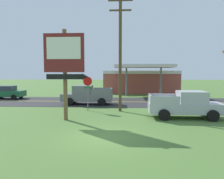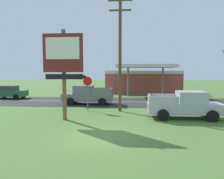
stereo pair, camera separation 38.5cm
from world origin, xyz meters
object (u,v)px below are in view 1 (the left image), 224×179
at_px(stop_sign, 88,87).
at_px(pickup_silver_parked_on_lawn, 186,105).
at_px(utility_pole, 120,50).
at_px(car_green_near_lane, 7,92).
at_px(motel_sign, 65,61).
at_px(gas_station, 140,81).
at_px(pickup_grey_on_road, 87,95).

height_order(stop_sign, pickup_silver_parked_on_lawn, stop_sign).
bearing_deg(utility_pole, car_green_near_lane, 151.77).
distance_m(motel_sign, gas_station, 22.41).
bearing_deg(motel_sign, utility_pole, 45.38).
relative_size(utility_pole, gas_station, 0.81).
xyz_separation_m(gas_station, pickup_silver_parked_on_lawn, (1.79, -20.02, -0.98)).
xyz_separation_m(utility_pole, car_green_near_lane, (-14.43, 7.75, -4.36)).
distance_m(stop_sign, gas_station, 18.39).
xyz_separation_m(motel_sign, car_green_near_lane, (-10.78, 11.44, -3.26)).
relative_size(stop_sign, gas_station, 0.25).
bearing_deg(car_green_near_lane, utility_pole, -28.23).
bearing_deg(motel_sign, gas_station, 72.60).
height_order(motel_sign, stop_sign, motel_sign).
bearing_deg(gas_station, pickup_silver_parked_on_lawn, -84.90).
height_order(pickup_silver_parked_on_lawn, pickup_grey_on_road, same).
bearing_deg(motel_sign, stop_sign, 77.65).
distance_m(stop_sign, car_green_near_lane, 13.94).
height_order(motel_sign, pickup_grey_on_road, motel_sign).
relative_size(stop_sign, pickup_silver_parked_on_lawn, 0.56).
relative_size(motel_sign, utility_pole, 0.64).
distance_m(utility_pole, car_green_near_lane, 16.94).
bearing_deg(pickup_silver_parked_on_lawn, motel_sign, -171.52).
height_order(utility_pole, pickup_silver_parked_on_lawn, utility_pole).
bearing_deg(gas_station, stop_sign, -108.48).
height_order(gas_station, pickup_grey_on_road, gas_station).
distance_m(utility_pole, pickup_grey_on_road, 6.67).
distance_m(gas_station, pickup_silver_parked_on_lawn, 20.12).
distance_m(pickup_silver_parked_on_lawn, car_green_near_lane, 21.77).
bearing_deg(gas_station, utility_pole, -99.75).
relative_size(stop_sign, pickup_grey_on_road, 0.57).
height_order(utility_pole, car_green_near_lane, utility_pole).
distance_m(gas_station, pickup_grey_on_road, 15.36).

